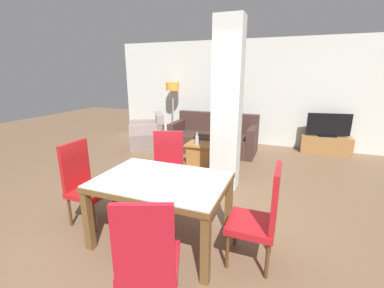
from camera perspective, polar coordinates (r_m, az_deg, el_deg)
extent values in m
plane|color=brown|center=(3.24, -6.37, -20.06)|extent=(18.00, 18.00, 0.00)
cube|color=silver|center=(7.09, 11.10, 11.08)|extent=(7.20, 0.06, 2.70)
cube|color=brown|center=(7.07, 9.60, 13.17)|extent=(0.44, 0.02, 0.36)
cube|color=#8C598C|center=(7.06, 9.58, 13.17)|extent=(0.40, 0.01, 0.32)
cube|color=silver|center=(4.16, 7.78, 8.13)|extent=(0.44, 0.34, 2.70)
cube|color=brown|center=(2.52, -11.86, -12.34)|extent=(1.43, 0.06, 0.06)
cube|color=brown|center=(3.27, -2.98, -5.32)|extent=(1.43, 0.06, 0.06)
cube|color=brown|center=(3.24, -17.66, -6.27)|extent=(0.06, 0.87, 0.06)
cube|color=brown|center=(2.66, 6.64, -10.60)|extent=(0.06, 0.87, 0.06)
cube|color=silver|center=(2.87, -6.83, -7.75)|extent=(1.41, 0.97, 0.01)
cube|color=brown|center=(3.09, -22.07, -15.53)|extent=(0.08, 0.08, 0.69)
cube|color=brown|center=(2.50, 3.03, -22.61)|extent=(0.08, 0.08, 0.69)
cube|color=brown|center=(3.70, -12.60, -9.37)|extent=(0.08, 0.08, 0.69)
cube|color=brown|center=(3.22, 8.15, -13.17)|extent=(0.08, 0.08, 0.69)
cube|color=#B0181E|center=(2.75, 13.01, -16.98)|extent=(0.46, 0.46, 0.07)
cube|color=#B0181E|center=(2.58, 18.06, -11.27)|extent=(0.05, 0.44, 0.60)
cylinder|color=#50311A|center=(2.76, 7.83, -22.47)|extent=(0.04, 0.04, 0.39)
cylinder|color=#50311A|center=(3.06, 9.59, -18.24)|extent=(0.04, 0.04, 0.39)
cylinder|color=#50311A|center=(2.72, 16.35, -23.64)|extent=(0.04, 0.04, 0.39)
cylinder|color=#50311A|center=(3.03, 17.06, -19.18)|extent=(0.04, 0.04, 0.39)
cube|color=#B3191B|center=(3.57, -21.57, -9.78)|extent=(0.46, 0.46, 0.07)
cube|color=#B3191B|center=(3.58, -24.53, -4.25)|extent=(0.05, 0.44, 0.60)
cylinder|color=#50311A|center=(3.68, -16.94, -12.50)|extent=(0.04, 0.04, 0.39)
cylinder|color=#50311A|center=(3.43, -20.93, -15.08)|extent=(0.04, 0.04, 0.39)
cylinder|color=#50311A|center=(3.91, -21.44, -11.20)|extent=(0.04, 0.04, 0.39)
cylinder|color=#50311A|center=(3.67, -25.49, -13.46)|extent=(0.04, 0.04, 0.39)
cube|color=#AE1523|center=(2.29, -9.29, -24.43)|extent=(0.60, 0.60, 0.07)
cube|color=#AE1523|center=(1.93, -10.75, -20.75)|extent=(0.43, 0.21, 0.60)
cylinder|color=#50311A|center=(2.61, -12.89, -25.28)|extent=(0.04, 0.04, 0.39)
cylinder|color=#50311A|center=(2.56, -3.65, -25.80)|extent=(0.04, 0.04, 0.39)
cube|color=#A91821|center=(3.79, -5.32, -7.15)|extent=(0.60, 0.60, 0.07)
cube|color=#A91821|center=(3.87, -5.21, -1.42)|extent=(0.42, 0.21, 0.60)
cylinder|color=#50311A|center=(3.70, -2.47, -11.56)|extent=(0.04, 0.04, 0.39)
cylinder|color=#50311A|center=(3.73, -8.42, -11.48)|extent=(0.04, 0.04, 0.39)
cylinder|color=#50311A|center=(4.04, -2.31, -9.09)|extent=(0.04, 0.04, 0.39)
cylinder|color=#50311A|center=(4.07, -7.73, -9.05)|extent=(0.04, 0.04, 0.39)
cube|color=#432D27|center=(6.30, 4.70, 0.21)|extent=(2.04, 0.93, 0.42)
cube|color=#432D27|center=(6.54, 5.73, 4.85)|extent=(2.04, 0.18, 0.49)
cube|color=#432D27|center=(6.08, 13.25, 0.56)|extent=(0.16, 0.93, 0.69)
cube|color=#432D27|center=(6.58, -3.13, 2.12)|extent=(0.16, 0.93, 0.69)
cube|color=gray|center=(6.78, -9.90, 1.05)|extent=(1.16, 1.15, 0.40)
cube|color=gray|center=(6.69, -7.19, 4.79)|extent=(0.59, 0.81, 0.47)
cube|color=gray|center=(6.41, -9.93, 1.40)|extent=(0.80, 0.56, 0.66)
cube|color=gray|center=(7.08, -9.96, 2.76)|extent=(0.80, 0.56, 0.66)
cube|color=#A36932|center=(5.35, 1.89, -0.07)|extent=(0.57, 0.49, 0.04)
cube|color=#A36932|center=(5.42, 1.87, -2.38)|extent=(0.49, 0.41, 0.41)
cylinder|color=#B2B7BC|center=(5.27, 1.10, 0.88)|extent=(0.08, 0.08, 0.17)
cylinder|color=#B2B7BC|center=(5.24, 1.11, 2.12)|extent=(0.03, 0.03, 0.06)
cylinder|color=#B7B7BC|center=(5.23, 1.11, 2.51)|extent=(0.03, 0.03, 0.01)
cube|color=#9E6E3B|center=(6.94, 27.58, -0.14)|extent=(1.10, 0.40, 0.41)
cube|color=black|center=(6.89, 27.81, 1.62)|extent=(0.41, 0.26, 0.03)
cube|color=black|center=(6.84, 28.11, 3.86)|extent=(0.96, 0.21, 0.52)
cylinder|color=#B7B7BC|center=(7.54, -4.11, 1.24)|extent=(0.33, 0.33, 0.02)
cylinder|color=#B7B7BC|center=(7.39, -4.22, 6.48)|extent=(0.04, 0.04, 1.37)
cylinder|color=#F29E38|center=(7.31, -4.35, 12.66)|extent=(0.37, 0.37, 0.22)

